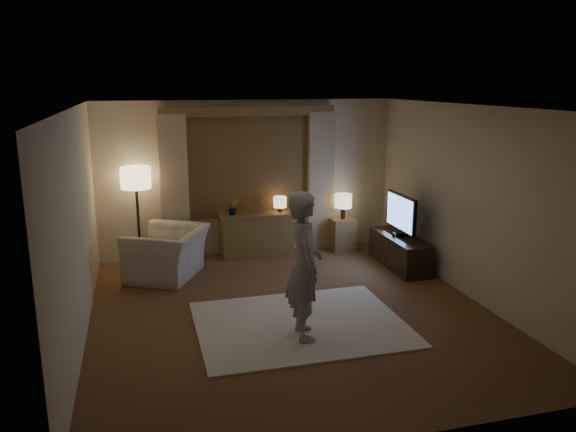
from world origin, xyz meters
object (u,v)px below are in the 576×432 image
object	(u,v)px
armchair	(167,253)
tv_stand	(399,251)
sideboard	(257,236)
side_table	(342,234)
person	(304,266)

from	to	relation	value
armchair	tv_stand	world-z (taller)	armchair
sideboard	side_table	size ratio (longest dim) A/B	2.14
side_table	tv_stand	xyz separation A→B (m)	(0.55, -1.11, -0.03)
tv_stand	person	xyz separation A→B (m)	(-2.21, -2.05, 0.62)
sideboard	person	size ratio (longest dim) A/B	0.70
sideboard	armchair	bearing A→B (deg)	-155.08
sideboard	side_table	xyz separation A→B (m)	(1.52, -0.05, -0.07)
sideboard	armchair	xyz separation A→B (m)	(-1.53, -0.71, 0.02)
armchair	side_table	world-z (taller)	armchair
person	armchair	bearing A→B (deg)	32.92
sideboard	tv_stand	xyz separation A→B (m)	(2.07, -1.16, -0.10)
side_table	person	distance (m)	3.62
armchair	sideboard	bearing A→B (deg)	141.75
side_table	tv_stand	size ratio (longest dim) A/B	0.40
armchair	tv_stand	bearing A→B (deg)	109.71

